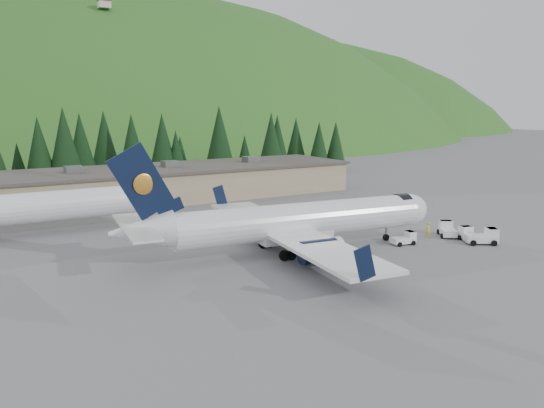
{
  "coord_description": "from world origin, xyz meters",
  "views": [
    {
      "loc": [
        -30.11,
        -43.93,
        14.67
      ],
      "look_at": [
        0.0,
        6.0,
        4.0
      ],
      "focal_mm": 35.0,
      "sensor_mm": 36.0,
      "label": 1
    }
  ],
  "objects_px": {
    "baggage_tug_a": "(405,239)",
    "ramp_worker": "(428,230)",
    "baggage_tug_b": "(484,237)",
    "airliner": "(293,222)",
    "second_airliner": "(12,209)",
    "baggage_tug_d": "(447,229)",
    "baggage_tug_c": "(470,235)",
    "terminal_building": "(141,184)"
  },
  "relations": [
    {
      "from": "terminal_building",
      "to": "second_airliner",
      "type": "bearing_deg",
      "value": -141.22
    },
    {
      "from": "baggage_tug_b",
      "to": "airliner",
      "type": "bearing_deg",
      "value": -169.8
    },
    {
      "from": "airliner",
      "to": "baggage_tug_a",
      "type": "relative_size",
      "value": 12.54
    },
    {
      "from": "baggage_tug_a",
      "to": "ramp_worker",
      "type": "xyz_separation_m",
      "value": [
        4.27,
        0.69,
        0.29
      ]
    },
    {
      "from": "second_airliner",
      "to": "ramp_worker",
      "type": "relative_size",
      "value": 14.92
    },
    {
      "from": "baggage_tug_d",
      "to": "second_airliner",
      "type": "bearing_deg",
      "value": 96.28
    },
    {
      "from": "baggage_tug_b",
      "to": "terminal_building",
      "type": "bearing_deg",
      "value": 149.65
    },
    {
      "from": "airliner",
      "to": "baggage_tug_d",
      "type": "height_order",
      "value": "airliner"
    },
    {
      "from": "baggage_tug_a",
      "to": "baggage_tug_b",
      "type": "xyz_separation_m",
      "value": [
        7.46,
        -4.35,
        0.17
      ]
    },
    {
      "from": "ramp_worker",
      "to": "baggage_tug_a",
      "type": "bearing_deg",
      "value": -13.1
    },
    {
      "from": "second_airliner",
      "to": "ramp_worker",
      "type": "height_order",
      "value": "second_airliner"
    },
    {
      "from": "baggage_tug_b",
      "to": "baggage_tug_c",
      "type": "relative_size",
      "value": 1.17
    },
    {
      "from": "baggage_tug_a",
      "to": "ramp_worker",
      "type": "relative_size",
      "value": 1.52
    },
    {
      "from": "second_airliner",
      "to": "baggage_tug_a",
      "type": "bearing_deg",
      "value": -35.32
    },
    {
      "from": "baggage_tug_c",
      "to": "terminal_building",
      "type": "xyz_separation_m",
      "value": [
        -23.34,
        44.23,
        1.93
      ]
    },
    {
      "from": "airliner",
      "to": "ramp_worker",
      "type": "xyz_separation_m",
      "value": [
        16.42,
        -2.98,
        -2.19
      ]
    },
    {
      "from": "baggage_tug_c",
      "to": "ramp_worker",
      "type": "distance_m",
      "value": 4.48
    },
    {
      "from": "baggage_tug_d",
      "to": "ramp_worker",
      "type": "relative_size",
      "value": 1.85
    },
    {
      "from": "baggage_tug_a",
      "to": "baggage_tug_c",
      "type": "distance_m",
      "value": 7.69
    },
    {
      "from": "second_airliner",
      "to": "terminal_building",
      "type": "xyz_separation_m",
      "value": [
        19.91,
        16.0,
        -0.7
      ]
    },
    {
      "from": "baggage_tug_c",
      "to": "baggage_tug_d",
      "type": "xyz_separation_m",
      "value": [
        -0.25,
        2.96,
        0.05
      ]
    },
    {
      "from": "baggage_tug_a",
      "to": "second_airliner",
      "type": "bearing_deg",
      "value": 154.14
    },
    {
      "from": "ramp_worker",
      "to": "baggage_tug_c",
      "type": "bearing_deg",
      "value": 108.72
    },
    {
      "from": "second_airliner",
      "to": "terminal_building",
      "type": "distance_m",
      "value": 25.55
    },
    {
      "from": "baggage_tug_a",
      "to": "baggage_tug_c",
      "type": "bearing_deg",
      "value": -10.98
    },
    {
      "from": "second_airliner",
      "to": "baggage_tug_c",
      "type": "bearing_deg",
      "value": -33.13
    },
    {
      "from": "airliner",
      "to": "baggage_tug_c",
      "type": "relative_size",
      "value": 11.17
    },
    {
      "from": "baggage_tug_b",
      "to": "baggage_tug_d",
      "type": "relative_size",
      "value": 1.08
    },
    {
      "from": "terminal_building",
      "to": "baggage_tug_d",
      "type": "height_order",
      "value": "terminal_building"
    },
    {
      "from": "baggage_tug_b",
      "to": "baggage_tug_d",
      "type": "bearing_deg",
      "value": 128.6
    },
    {
      "from": "baggage_tug_c",
      "to": "baggage_tug_d",
      "type": "distance_m",
      "value": 2.98
    },
    {
      "from": "baggage_tug_c",
      "to": "ramp_worker",
      "type": "bearing_deg",
      "value": 53.51
    },
    {
      "from": "baggage_tug_b",
      "to": "baggage_tug_c",
      "type": "bearing_deg",
      "value": 131.02
    },
    {
      "from": "baggage_tug_a",
      "to": "baggage_tug_c",
      "type": "height_order",
      "value": "baggage_tug_c"
    },
    {
      "from": "second_airliner",
      "to": "airliner",
      "type": "bearing_deg",
      "value": -42.46
    },
    {
      "from": "ramp_worker",
      "to": "second_airliner",
      "type": "bearing_deg",
      "value": -53.91
    },
    {
      "from": "airliner",
      "to": "baggage_tug_d",
      "type": "bearing_deg",
      "value": -3.13
    },
    {
      "from": "baggage_tug_a",
      "to": "baggage_tug_b",
      "type": "bearing_deg",
      "value": -20.8
    },
    {
      "from": "second_airliner",
      "to": "baggage_tug_c",
      "type": "xyz_separation_m",
      "value": [
        43.26,
        -28.23,
        -2.63
      ]
    },
    {
      "from": "airliner",
      "to": "ramp_worker",
      "type": "relative_size",
      "value": 19.09
    },
    {
      "from": "baggage_tug_a",
      "to": "baggage_tug_b",
      "type": "relative_size",
      "value": 0.76
    },
    {
      "from": "airliner",
      "to": "second_airliner",
      "type": "distance_m",
      "value": 32.4
    }
  ]
}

